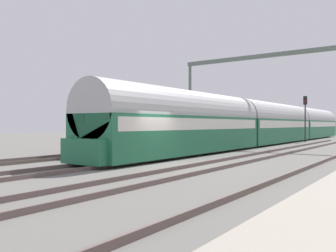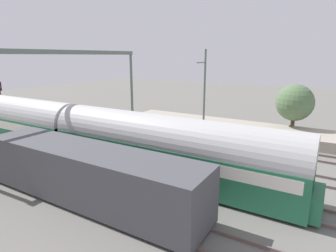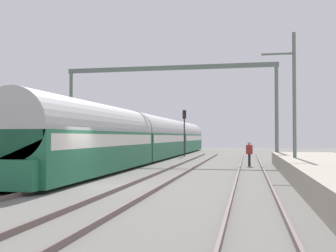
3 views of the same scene
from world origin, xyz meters
TOP-DOWN VIEW (x-y plane):
  - ground at (0.00, 0.00)m, footprint 120.00×120.00m
  - track_west at (-2.17, 0.00)m, footprint 1.52×60.00m
  - track_east at (2.17, 0.00)m, footprint 1.52×60.00m
  - track_far_east at (6.51, 0.00)m, footprint 1.52×60.00m
  - passenger_train at (-2.17, 21.33)m, footprint 2.93×49.20m
  - freight_car at (-6.51, 7.04)m, footprint 2.80×13.00m
  - person_crossing at (6.41, 12.73)m, footprint 0.47×0.39m
  - railway_signal_far at (-0.25, 25.75)m, footprint 0.36×0.30m
  - catenary_gantry at (0.00, 15.87)m, footprint 17.42×0.28m
  - catenary_pole_east_mid at (8.86, 7.42)m, footprint 1.90×0.20m
  - tree_west_background at (-12.84, 15.94)m, footprint 4.15×4.15m

SIDE VIEW (x-z plane):
  - ground at x=0.00m, z-range 0.00..0.00m
  - track_west at x=-2.17m, z-range 0.00..0.16m
  - track_east at x=2.17m, z-range 0.00..0.16m
  - track_far_east at x=6.51m, z-range 0.00..0.16m
  - person_crossing at x=6.41m, z-range 0.16..1.89m
  - freight_car at x=-6.51m, z-range 0.12..2.82m
  - passenger_train at x=-2.17m, z-range 0.06..3.88m
  - railway_signal_far at x=-0.25m, z-range 0.69..5.56m
  - tree_west_background at x=-12.84m, z-range 0.86..6.76m
  - catenary_pole_east_mid at x=8.86m, z-range 0.15..8.15m
  - catenary_gantry at x=0.00m, z-range 2.03..9.89m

